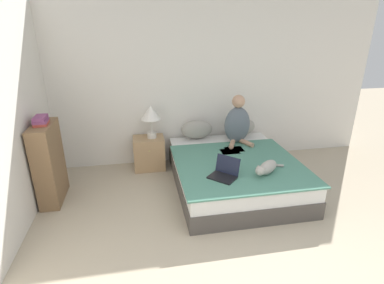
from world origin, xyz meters
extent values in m
cube|color=silver|center=(0.00, 3.27, 1.27)|extent=(5.68, 0.05, 2.55)
cube|color=#4C4742|center=(0.21, 2.23, 0.12)|extent=(1.59, 1.96, 0.23)
cube|color=silver|center=(0.21, 2.23, 0.32)|extent=(1.57, 1.93, 0.18)
cube|color=#4C8470|center=(0.21, 2.03, 0.42)|extent=(1.64, 1.57, 0.02)
cube|color=#3D4784|center=(0.31, 2.51, 0.43)|extent=(0.26, 0.21, 0.01)
cube|color=#3D4784|center=(0.22, 2.45, 0.43)|extent=(0.26, 0.21, 0.01)
ellipsoid|color=gray|center=(-0.14, 3.06, 0.58)|extent=(0.51, 0.23, 0.30)
ellipsoid|color=gray|center=(0.57, 3.06, 0.58)|extent=(0.51, 0.23, 0.30)
ellipsoid|color=slate|center=(0.43, 2.78, 0.71)|extent=(0.40, 0.22, 0.56)
sphere|color=tan|center=(0.43, 2.78, 1.08)|extent=(0.19, 0.19, 0.19)
cylinder|color=tan|center=(0.32, 2.65, 0.47)|extent=(0.18, 0.28, 0.07)
cylinder|color=tan|center=(0.54, 2.65, 0.47)|extent=(0.18, 0.28, 0.07)
ellipsoid|color=#A8A399|center=(0.48, 1.72, 0.51)|extent=(0.37, 0.34, 0.15)
sphere|color=#A8A399|center=(0.32, 1.60, 0.53)|extent=(0.11, 0.11, 0.11)
cone|color=#A8A399|center=(0.34, 1.57, 0.58)|extent=(0.05, 0.05, 0.05)
cone|color=#A8A399|center=(0.30, 1.62, 0.58)|extent=(0.05, 0.05, 0.05)
cylinder|color=#A8A399|center=(0.66, 1.87, 0.45)|extent=(0.19, 0.10, 0.03)
cube|color=black|center=(-0.11, 1.68, 0.44)|extent=(0.37, 0.37, 0.02)
cube|color=black|center=(-0.02, 1.78, 0.56)|extent=(0.26, 0.26, 0.21)
cube|color=tan|center=(-0.92, 3.01, 0.25)|extent=(0.47, 0.36, 0.51)
sphere|color=tan|center=(-0.92, 2.82, 0.37)|extent=(0.03, 0.03, 0.03)
cylinder|color=beige|center=(-0.86, 3.01, 0.55)|extent=(0.14, 0.14, 0.09)
cylinder|color=beige|center=(-0.86, 3.01, 0.70)|extent=(0.02, 0.02, 0.21)
cone|color=white|center=(-0.86, 3.01, 0.91)|extent=(0.30, 0.30, 0.21)
cube|color=brown|center=(-2.19, 2.32, 0.51)|extent=(0.24, 0.62, 1.03)
cube|color=#B24238|center=(-2.19, 2.32, 1.04)|extent=(0.17, 0.24, 0.03)
cube|color=#844270|center=(-2.19, 2.31, 1.07)|extent=(0.17, 0.24, 0.03)
cube|color=#844270|center=(-2.20, 2.33, 1.11)|extent=(0.14, 0.24, 0.04)
camera|label=1|loc=(-1.04, -1.35, 2.14)|focal=28.00mm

